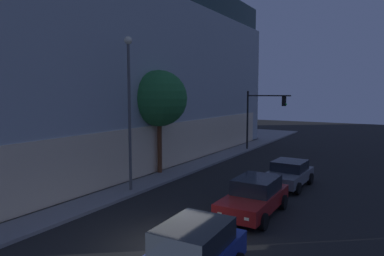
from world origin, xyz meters
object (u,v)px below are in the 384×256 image
at_px(car_blue, 190,256).
at_px(car_grey, 288,173).
at_px(traffic_light_far_corner, 261,111).
at_px(street_lamp_sidewalk, 129,96).
at_px(modern_building, 47,73).
at_px(car_red, 255,196).
at_px(sidewalk_tree, 159,99).

relative_size(car_blue, car_grey, 1.05).
relative_size(traffic_light_far_corner, street_lamp_sidewalk, 0.66).
bearing_deg(traffic_light_far_corner, street_lamp_sidewalk, 174.42).
distance_m(modern_building, traffic_light_far_corner, 21.07).
distance_m(car_blue, car_red, 6.60).
bearing_deg(car_red, sidewalk_tree, 63.91).
xyz_separation_m(street_lamp_sidewalk, car_grey, (5.82, -7.33, -4.66)).
xyz_separation_m(modern_building, car_red, (-6.86, -23.91, -6.68)).
bearing_deg(street_lamp_sidewalk, modern_building, 66.96).
xyz_separation_m(street_lamp_sidewalk, sidewalk_tree, (4.33, 1.13, -0.22)).
relative_size(traffic_light_far_corner, car_red, 1.19).
bearing_deg(car_grey, street_lamp_sidewalk, 128.46).
bearing_deg(car_red, car_grey, -0.43).
xyz_separation_m(modern_building, street_lamp_sidewalk, (-7.07, -16.62, -2.09)).
bearing_deg(sidewalk_tree, street_lamp_sidewalk, -165.35).
height_order(modern_building, sidewalk_tree, modern_building).
bearing_deg(street_lamp_sidewalk, car_blue, -129.37).
bearing_deg(sidewalk_tree, car_blue, -140.25).
height_order(modern_building, car_blue, modern_building).
xyz_separation_m(traffic_light_far_corner, street_lamp_sidewalk, (-16.92, 1.65, 1.51)).
bearing_deg(car_grey, car_red, 179.57).
bearing_deg(traffic_light_far_corner, car_blue, -165.28).
distance_m(modern_building, car_blue, 28.64).
height_order(car_red, car_grey, car_red).
distance_m(modern_building, sidewalk_tree, 15.90).
bearing_deg(traffic_light_far_corner, car_grey, -152.92).
distance_m(car_red, car_grey, 5.62).
bearing_deg(car_blue, traffic_light_far_corner, 14.72).
xyz_separation_m(car_red, car_grey, (5.61, -0.04, -0.07)).
bearing_deg(modern_building, car_blue, -118.86).
height_order(traffic_light_far_corner, street_lamp_sidewalk, street_lamp_sidewalk).
distance_m(traffic_light_far_corner, car_blue, 24.28).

